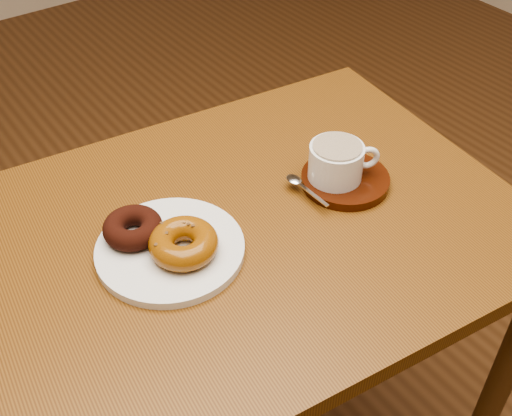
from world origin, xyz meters
TOP-DOWN VIEW (x-y plane):
  - cafe_table at (-0.21, 0.12)m, footprint 0.96×0.76m
  - donut_plate at (-0.35, 0.13)m, footprint 0.31×0.31m
  - donut_cinnamon at (-0.38, 0.18)m, footprint 0.10×0.10m
  - donut_caramel at (-0.34, 0.10)m, footprint 0.14×0.14m
  - saucer at (-0.01, 0.10)m, footprint 0.20×0.20m
  - coffee_cup at (-0.03, 0.11)m, footprint 0.12×0.09m
  - teaspoon at (-0.10, 0.13)m, footprint 0.02×0.10m

SIDE VIEW (x-z plane):
  - cafe_table at x=-0.21m, z-range 0.28..1.12m
  - donut_plate at x=-0.35m, z-range 0.84..0.85m
  - saucer at x=-0.01m, z-range 0.84..0.85m
  - teaspoon at x=-0.10m, z-range 0.85..0.86m
  - donut_cinnamon at x=-0.38m, z-range 0.85..0.88m
  - donut_caramel at x=-0.34m, z-range 0.85..0.89m
  - coffee_cup at x=-0.03m, z-range 0.85..0.92m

